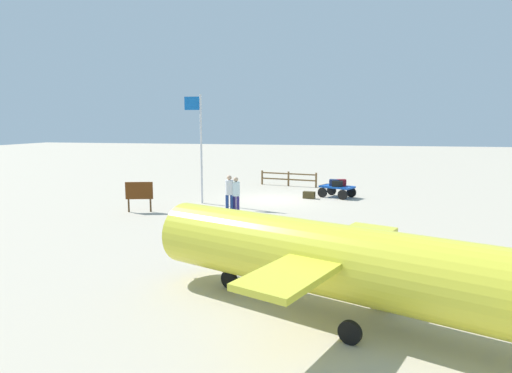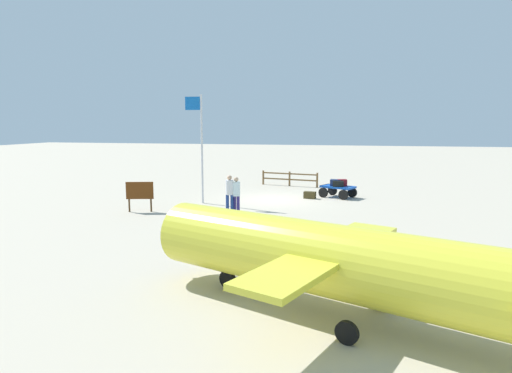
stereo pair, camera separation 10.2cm
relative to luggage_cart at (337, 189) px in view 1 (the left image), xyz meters
name	(u,v)px [view 1 (the left image)]	position (x,y,z in m)	size (l,w,h in m)	color
ground_plane	(273,199)	(3.20, 1.41, -0.44)	(120.00, 120.00, 0.00)	#B9AC96
luggage_cart	(337,189)	(0.00, 0.00, 0.00)	(2.05, 1.78, 0.62)	#1147AF
suitcase_olive	(341,183)	(-0.24, 0.00, 0.36)	(0.53, 0.42, 0.36)	maroon
suitcase_dark	(337,184)	(-0.04, 0.24, 0.34)	(0.57, 0.41, 0.31)	black
suitcase_maroon	(335,183)	(0.11, 0.05, 0.36)	(0.58, 0.42, 0.35)	navy
suitcase_navy	(309,195)	(1.41, 0.69, -0.25)	(0.66, 0.41, 0.37)	#3E3418
worker_lead	(229,192)	(4.38, 5.70, 0.57)	(0.41, 0.41, 1.74)	navy
worker_trailing	(236,193)	(4.11, 5.62, 0.52)	(0.44, 0.44, 1.66)	navy
airplane_near	(317,257)	(-0.07, 14.80, 0.76)	(8.90, 5.39, 3.13)	yellow
flagpole	(199,140)	(6.59, 3.21, 2.71)	(0.87, 0.10, 5.33)	silver
signboard	(139,192)	(8.51, 5.90, 0.45)	(1.18, 0.38, 1.36)	#4C3319
wooden_fence	(288,178)	(3.15, -3.80, 0.09)	(3.68, 0.77, 0.92)	brown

